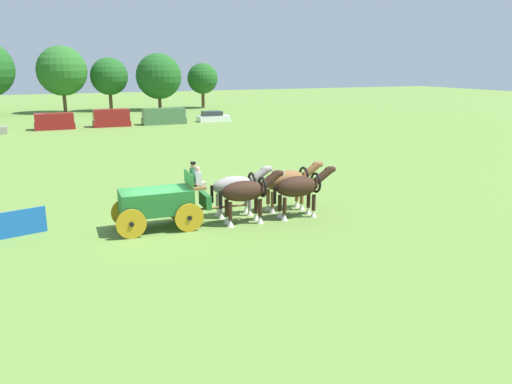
% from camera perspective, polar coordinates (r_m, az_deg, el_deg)
% --- Properties ---
extents(ground_plane, '(220.00, 220.00, 0.00)m').
position_cam_1_polar(ground_plane, '(22.36, -10.92, -4.03)').
color(ground_plane, olive).
extents(show_wagon, '(5.93, 2.06, 2.73)m').
position_cam_1_polar(show_wagon, '(22.06, -10.63, -1.06)').
color(show_wagon, '#236B2D').
rests_on(show_wagon, ground).
extents(draft_horse_rear_near, '(3.05, 0.99, 2.24)m').
position_cam_1_polar(draft_horse_rear_near, '(23.54, -2.17, 0.58)').
color(draft_horse_rear_near, '#9E998E').
rests_on(draft_horse_rear_near, ground).
extents(draft_horse_rear_off, '(3.05, 0.99, 2.29)m').
position_cam_1_polar(draft_horse_rear_off, '(22.34, -1.07, -0.03)').
color(draft_horse_rear_off, '#331E14').
rests_on(draft_horse_rear_off, ground).
extents(draft_horse_lead_near, '(3.25, 1.09, 2.27)m').
position_cam_1_polar(draft_horse_lead_near, '(24.48, 3.54, 1.18)').
color(draft_horse_lead_near, brown).
rests_on(draft_horse_lead_near, ground).
extents(draft_horse_lead_off, '(3.16, 1.04, 2.27)m').
position_cam_1_polar(draft_horse_lead_off, '(23.35, 4.90, 0.51)').
color(draft_horse_lead_off, '#331E14').
rests_on(draft_horse_lead_off, ground).
extents(parked_vehicle_c, '(4.11, 2.00, 1.72)m').
position_cam_1_polar(parked_vehicle_c, '(59.60, -21.54, 7.32)').
color(parked_vehicle_c, maroon).
rests_on(parked_vehicle_c, ground).
extents(parked_vehicle_d, '(4.04, 2.01, 1.90)m').
position_cam_1_polar(parked_vehicle_d, '(60.35, -15.80, 7.92)').
color(parked_vehicle_d, maroon).
rests_on(parked_vehicle_d, ground).
extents(parked_vehicle_e, '(5.03, 1.91, 1.84)m').
position_cam_1_polar(parked_vehicle_e, '(61.33, -10.22, 8.29)').
color(parked_vehicle_e, '#477047').
rests_on(parked_vehicle_e, ground).
extents(parked_vehicle_f, '(3.87, 1.78, 1.24)m').
position_cam_1_polar(parked_vehicle_f, '(63.54, -4.80, 8.33)').
color(parked_vehicle_f, white).
rests_on(parked_vehicle_f, ground).
extents(tree_d, '(6.97, 6.97, 9.37)m').
position_cam_1_polar(tree_d, '(79.31, -20.80, 12.49)').
color(tree_d, brown).
rests_on(tree_d, ground).
extents(tree_e, '(5.46, 5.46, 7.80)m').
position_cam_1_polar(tree_e, '(80.37, -16.04, 12.27)').
color(tree_e, brown).
rests_on(tree_e, ground).
extents(tree_f, '(6.78, 6.78, 8.43)m').
position_cam_1_polar(tree_f, '(80.17, -10.79, 12.54)').
color(tree_f, brown).
rests_on(tree_f, ground).
extents(tree_g, '(4.78, 4.78, 6.99)m').
position_cam_1_polar(tree_g, '(83.24, -5.97, 12.45)').
color(tree_g, brown).
rests_on(tree_g, ground).
extents(sponsor_banner, '(3.11, 0.86, 1.10)m').
position_cam_1_polar(sponsor_banner, '(22.91, -26.16, -3.39)').
color(sponsor_banner, '#1959B2').
rests_on(sponsor_banner, ground).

